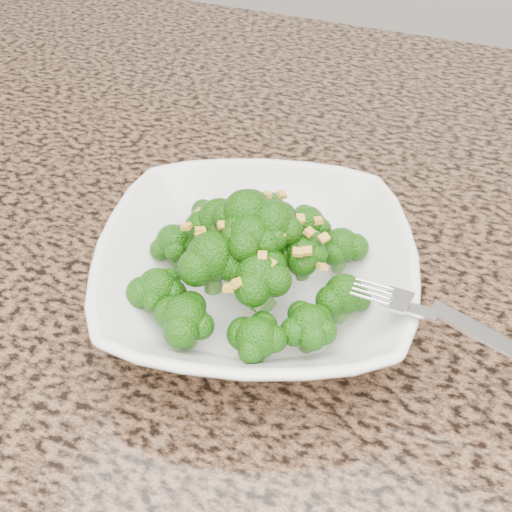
% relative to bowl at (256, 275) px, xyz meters
% --- Properties ---
extents(cabinet, '(1.55, 0.95, 0.87)m').
position_rel_bowl_xyz_m(cabinet, '(-0.02, 0.06, -0.50)').
color(cabinet, '#342115').
rests_on(cabinet, ground).
extents(granite_counter, '(1.64, 1.04, 0.03)m').
position_rel_bowl_xyz_m(granite_counter, '(-0.02, 0.06, -0.05)').
color(granite_counter, brown).
rests_on(granite_counter, cabinet).
extents(bowl, '(0.31, 0.31, 0.06)m').
position_rel_bowl_xyz_m(bowl, '(0.00, 0.00, 0.00)').
color(bowl, white).
rests_on(bowl, granite_counter).
extents(broccoli_pile, '(0.22, 0.22, 0.06)m').
position_rel_bowl_xyz_m(broccoli_pile, '(0.00, 0.00, 0.06)').
color(broccoli_pile, '#1C5B0A').
rests_on(broccoli_pile, bowl).
extents(garlic_topping, '(0.13, 0.13, 0.01)m').
position_rel_bowl_xyz_m(garlic_topping, '(0.00, 0.00, 0.10)').
color(garlic_topping, gold).
rests_on(garlic_topping, broccoli_pile).
extents(fork, '(0.18, 0.05, 0.01)m').
position_rel_bowl_xyz_m(fork, '(0.13, -0.03, 0.04)').
color(fork, silver).
rests_on(fork, bowl).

